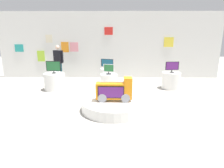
% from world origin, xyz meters
% --- Properties ---
extents(ground_plane, '(30.00, 30.00, 0.00)m').
position_xyz_m(ground_plane, '(0.00, 0.00, 0.00)').
color(ground_plane, '#B2ADA3').
extents(back_wall_display, '(11.39, 0.13, 3.35)m').
position_xyz_m(back_wall_display, '(-0.01, 4.22, 1.67)').
color(back_wall_display, silver).
rests_on(back_wall_display, ground).
extents(main_display_pedestal, '(1.90, 1.90, 0.29)m').
position_xyz_m(main_display_pedestal, '(0.22, -0.36, 0.15)').
color(main_display_pedestal, silver).
rests_on(main_display_pedestal, ground).
extents(novelty_firetruck_tv, '(1.04, 0.40, 0.69)m').
position_xyz_m(novelty_firetruck_tv, '(0.24, -0.37, 0.58)').
color(novelty_firetruck_tv, gray).
rests_on(novelty_firetruck_tv, main_display_pedestal).
extents(display_pedestal_left_rear, '(0.66, 0.66, 0.68)m').
position_xyz_m(display_pedestal_left_rear, '(-0.10, 2.99, 0.34)').
color(display_pedestal_left_rear, silver).
rests_on(display_pedestal_left_rear, ground).
extents(tv_on_left_rear, '(0.57, 0.22, 0.45)m').
position_xyz_m(tv_on_left_rear, '(-0.10, 2.98, 0.93)').
color(tv_on_left_rear, black).
rests_on(tv_on_left_rear, display_pedestal_left_rear).
extents(display_pedestal_center_rear, '(0.76, 0.76, 0.68)m').
position_xyz_m(display_pedestal_center_rear, '(2.61, 2.04, 0.34)').
color(display_pedestal_center_rear, silver).
rests_on(display_pedestal_center_rear, ground).
extents(tv_on_center_rear, '(0.55, 0.18, 0.45)m').
position_xyz_m(tv_on_center_rear, '(2.61, 2.04, 0.94)').
color(tv_on_center_rear, black).
rests_on(tv_on_center_rear, display_pedestal_center_rear).
extents(display_pedestal_right_rear, '(0.68, 0.68, 0.68)m').
position_xyz_m(display_pedestal_right_rear, '(0.01, 1.65, 0.34)').
color(display_pedestal_right_rear, silver).
rests_on(display_pedestal_right_rear, ground).
extents(tv_on_right_rear, '(0.41, 0.23, 0.40)m').
position_xyz_m(tv_on_right_rear, '(0.01, 1.64, 0.89)').
color(tv_on_right_rear, black).
rests_on(tv_on_right_rear, display_pedestal_right_rear).
extents(display_pedestal_far_right, '(0.83, 0.83, 0.68)m').
position_xyz_m(display_pedestal_far_right, '(-2.21, 1.83, 0.34)').
color(display_pedestal_far_right, silver).
rests_on(display_pedestal_far_right, ground).
extents(tv_on_far_right, '(0.58, 0.18, 0.49)m').
position_xyz_m(tv_on_far_right, '(-2.21, 1.83, 0.96)').
color(tv_on_far_right, black).
rests_on(tv_on_far_right, display_pedestal_far_right).
extents(shopper_browsing_near_truck, '(0.52, 0.33, 1.74)m').
position_xyz_m(shopper_browsing_near_truck, '(-2.37, 3.10, 1.03)').
color(shopper_browsing_near_truck, '#194751').
rests_on(shopper_browsing_near_truck, ground).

